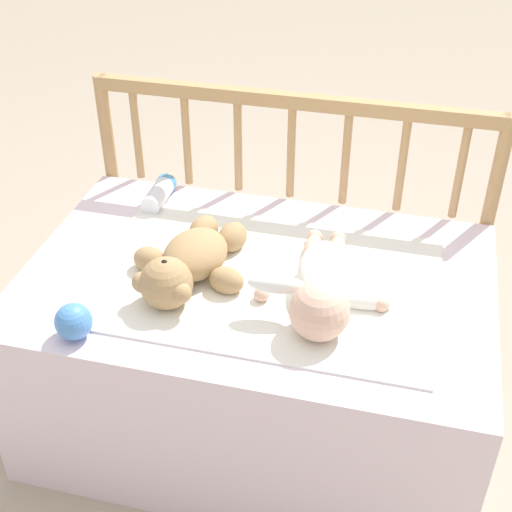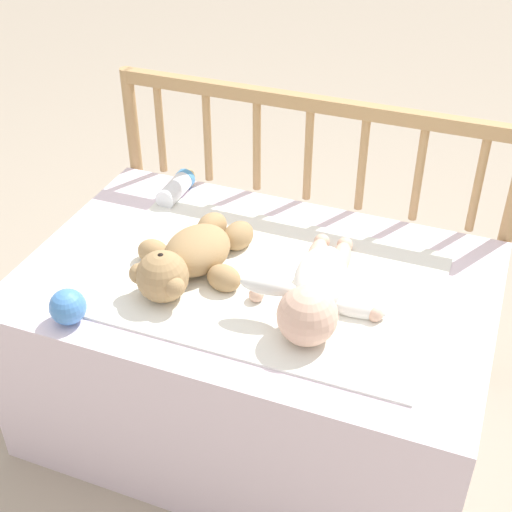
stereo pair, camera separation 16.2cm
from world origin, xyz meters
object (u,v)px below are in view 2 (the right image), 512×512
Objects in this scene: baby at (316,290)px; baby_bottle at (178,186)px; teddy_bear at (189,257)px; toy_ball at (68,307)px.

baby_bottle is at bearing 146.33° from baby.
teddy_bear is 2.22× the size of baby_bottle.
toy_ball is (-0.17, -0.24, -0.01)m from teddy_bear.
baby_bottle is at bearing 91.90° from toy_ball.
teddy_bear is at bearing 55.52° from toy_ball.
toy_ball is at bearing -154.28° from baby.
baby_bottle is at bearing 120.56° from teddy_bear.
baby is (0.31, -0.01, 0.00)m from teddy_bear.
baby_bottle is (-0.02, 0.56, -0.01)m from toy_ball.
teddy_bear reaches higher than baby_bottle.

